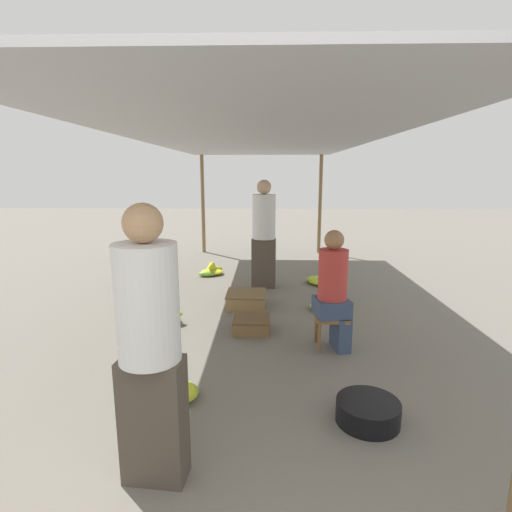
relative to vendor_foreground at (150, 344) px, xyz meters
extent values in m
cylinder|color=olive|center=(-0.83, 7.14, 0.26)|extent=(0.08, 0.08, 2.24)
cylinder|color=olive|center=(1.87, 7.14, 0.26)|extent=(0.08, 0.08, 2.24)
cube|color=#B2B2B7|center=(0.52, 3.36, 1.40)|extent=(3.10, 7.97, 0.04)
cube|color=#4C4238|center=(0.00, 0.00, -0.48)|extent=(0.39, 0.24, 0.77)
cylinder|color=white|center=(0.00, 0.00, 0.25)|extent=(0.39, 0.39, 0.67)
sphere|color=tan|center=(0.00, 0.00, 0.69)|extent=(0.22, 0.22, 0.22)
cube|color=brown|center=(1.34, 1.89, -0.52)|extent=(0.34, 0.34, 0.04)
cylinder|color=brown|center=(1.20, 1.75, -0.70)|extent=(0.04, 0.04, 0.32)
cylinder|color=brown|center=(1.48, 1.75, -0.70)|extent=(0.04, 0.04, 0.32)
cylinder|color=brown|center=(1.20, 2.03, -0.70)|extent=(0.04, 0.04, 0.32)
cylinder|color=brown|center=(1.48, 2.03, -0.70)|extent=(0.04, 0.04, 0.32)
cube|color=#384766|center=(1.44, 1.87, -0.68)|extent=(0.19, 0.32, 0.36)
cube|color=#384766|center=(1.34, 1.89, -0.41)|extent=(0.39, 0.39, 0.18)
cylinder|color=#BF3833|center=(1.34, 1.89, -0.06)|extent=(0.35, 0.35, 0.52)
sphere|color=#9E704C|center=(1.34, 1.89, 0.30)|extent=(0.20, 0.20, 0.20)
cylinder|color=black|center=(1.42, 0.59, -0.78)|extent=(0.47, 0.47, 0.17)
ellipsoid|color=#BACF2B|center=(-0.35, 5.04, -0.78)|extent=(0.23, 0.19, 0.11)
ellipsoid|color=#85B934|center=(-0.41, 4.85, -0.81)|extent=(0.34, 0.20, 0.10)
ellipsoid|color=#BDD02A|center=(-0.36, 5.10, -0.78)|extent=(0.29, 0.36, 0.15)
ellipsoid|color=yellow|center=(-0.35, 5.00, -0.71)|extent=(0.14, 0.33, 0.15)
ellipsoid|color=#B2CB2C|center=(-0.38, 5.03, -0.79)|extent=(0.25, 0.35, 0.11)
ellipsoid|color=#AFCA2D|center=(-0.28, 5.10, -0.78)|extent=(0.23, 0.11, 0.10)
ellipsoid|color=yellow|center=(-0.34, 4.99, -0.82)|extent=(0.40, 0.35, 0.10)
ellipsoid|color=#BBCF2B|center=(-0.70, 2.60, -0.79)|extent=(0.36, 0.26, 0.09)
ellipsoid|color=#7CB636|center=(-0.60, 2.52, -0.76)|extent=(0.33, 0.16, 0.13)
ellipsoid|color=#CCD628|center=(-0.59, 2.56, -0.74)|extent=(0.25, 0.13, 0.15)
ellipsoid|color=#98C131|center=(-0.49, 2.51, -0.74)|extent=(0.28, 0.22, 0.09)
ellipsoid|color=yellow|center=(-0.69, 2.56, -0.69)|extent=(0.23, 0.32, 0.11)
ellipsoid|color=#A0C42F|center=(-0.61, 2.55, -0.82)|extent=(0.42, 0.37, 0.10)
ellipsoid|color=#95C031|center=(-0.15, 1.06, -0.79)|extent=(0.23, 0.36, 0.13)
ellipsoid|color=yellow|center=(-0.13, 0.87, -0.73)|extent=(0.20, 0.33, 0.14)
ellipsoid|color=yellow|center=(-0.31, 0.86, -0.80)|extent=(0.33, 0.33, 0.12)
ellipsoid|color=#C9D528|center=(0.01, 0.87, -0.79)|extent=(0.23, 0.26, 0.11)
ellipsoid|color=#A0C42F|center=(-0.14, 0.87, -0.82)|extent=(0.49, 0.43, 0.10)
ellipsoid|color=#9BC230|center=(1.38, 3.00, -0.81)|extent=(0.27, 0.20, 0.11)
ellipsoid|color=#AFCA2D|center=(1.54, 3.17, -0.76)|extent=(0.32, 0.14, 0.14)
ellipsoid|color=#92BF32|center=(1.36, 3.09, -0.81)|extent=(0.17, 0.25, 0.12)
ellipsoid|color=yellow|center=(1.55, 3.08, -0.81)|extent=(0.18, 0.26, 0.11)
ellipsoid|color=#94C032|center=(1.51, 3.09, -0.75)|extent=(0.19, 0.25, 0.10)
ellipsoid|color=#C8D428|center=(1.49, 3.08, -0.69)|extent=(0.26, 0.30, 0.12)
ellipsoid|color=#B3CC2C|center=(1.45, 3.10, -0.82)|extent=(0.40, 0.35, 0.10)
ellipsoid|color=#8CBC33|center=(1.44, 4.40, -0.80)|extent=(0.31, 0.28, 0.10)
ellipsoid|color=#ABC92D|center=(1.62, 4.35, -0.80)|extent=(0.19, 0.31, 0.11)
ellipsoid|color=#89BB33|center=(1.70, 4.35, -0.82)|extent=(0.27, 0.13, 0.09)
ellipsoid|color=#B2CB2C|center=(1.45, 4.51, -0.81)|extent=(0.24, 0.18, 0.11)
ellipsoid|color=#B5CD2C|center=(1.49, 4.42, -0.79)|extent=(0.34, 0.32, 0.12)
ellipsoid|color=#7CB636|center=(1.67, 4.23, -0.80)|extent=(0.31, 0.32, 0.14)
ellipsoid|color=#B5CD2C|center=(1.59, 4.39, -0.82)|extent=(0.45, 0.40, 0.10)
cube|color=#9E7A4C|center=(0.38, 3.22, -0.78)|extent=(0.52, 0.52, 0.17)
cube|color=brown|center=(0.38, 3.22, -0.68)|extent=(0.54, 0.54, 0.02)
cube|color=brown|center=(0.49, 2.32, -0.79)|extent=(0.41, 0.41, 0.15)
cube|color=brown|center=(0.49, 2.32, -0.71)|extent=(0.43, 0.43, 0.02)
cube|color=#4C4238|center=(0.61, 4.20, -0.46)|extent=(0.39, 0.23, 0.80)
cylinder|color=white|center=(0.61, 4.20, 0.29)|extent=(0.38, 0.38, 0.70)
sphere|color=tan|center=(0.61, 4.20, 0.75)|extent=(0.23, 0.23, 0.23)
camera|label=1|loc=(0.66, -2.10, 0.95)|focal=28.00mm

